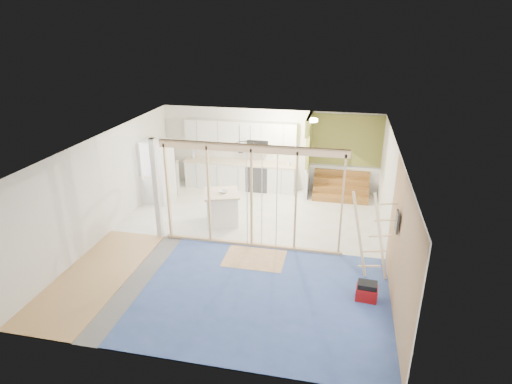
% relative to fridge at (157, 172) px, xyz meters
% --- Properties ---
extents(room, '(7.01, 8.01, 2.61)m').
position_rel_fridge_xyz_m(room, '(3.09, -2.18, 0.35)').
color(room, slate).
rests_on(room, ground).
extents(floor_overlays, '(7.00, 8.00, 0.03)m').
position_rel_fridge_xyz_m(floor_overlays, '(3.16, -2.12, -0.94)').
color(floor_overlays, silver).
rests_on(floor_overlays, room).
extents(stud_frame, '(4.66, 0.14, 2.60)m').
position_rel_fridge_xyz_m(stud_frame, '(2.85, -2.18, 0.64)').
color(stud_frame, beige).
rests_on(stud_frame, room).
extents(base_cabinets, '(4.45, 2.24, 0.93)m').
position_rel_fridge_xyz_m(base_cabinets, '(1.48, 1.18, -0.49)').
color(base_cabinets, white).
rests_on(base_cabinets, room).
extents(upper_cabinets, '(3.60, 0.41, 0.85)m').
position_rel_fridge_xyz_m(upper_cabinets, '(2.25, 1.64, 0.87)').
color(upper_cabinets, white).
rests_on(upper_cabinets, room).
extents(green_partition, '(2.25, 1.51, 2.60)m').
position_rel_fridge_xyz_m(green_partition, '(5.13, 1.48, -0.01)').
color(green_partition, olive).
rests_on(green_partition, room).
extents(pot_rack, '(0.52, 0.52, 0.72)m').
position_rel_fridge_xyz_m(pot_rack, '(2.78, -0.29, 1.04)').
color(pot_rack, black).
rests_on(pot_rack, room).
extents(sheathing_panel, '(0.02, 4.00, 2.60)m').
position_rel_fridge_xyz_m(sheathing_panel, '(6.57, -4.18, 0.35)').
color(sheathing_panel, tan).
rests_on(sheathing_panel, room).
extents(electrical_panel, '(0.04, 0.30, 0.40)m').
position_rel_fridge_xyz_m(electrical_panel, '(6.52, -3.58, 0.70)').
color(electrical_panel, '#37363B').
rests_on(electrical_panel, room).
extents(ceiling_light, '(0.32, 0.32, 0.08)m').
position_rel_fridge_xyz_m(ceiling_light, '(4.49, 0.82, 1.59)').
color(ceiling_light, '#FFEABF').
rests_on(ceiling_light, room).
extents(fridge, '(0.92, 0.89, 1.91)m').
position_rel_fridge_xyz_m(fridge, '(0.00, 0.00, 0.00)').
color(fridge, white).
rests_on(fridge, room).
extents(island, '(1.17, 1.17, 0.90)m').
position_rel_fridge_xyz_m(island, '(2.32, -1.08, -0.51)').
color(island, white).
rests_on(island, room).
extents(bowl, '(0.28, 0.28, 0.06)m').
position_rel_fridge_xyz_m(bowl, '(2.38, -1.07, -0.03)').
color(bowl, silver).
rests_on(bowl, island).
extents(soap_bottle_a, '(0.15, 0.15, 0.30)m').
position_rel_fridge_xyz_m(soap_bottle_a, '(0.59, 1.55, 0.13)').
color(soap_bottle_a, silver).
rests_on(soap_bottle_a, base_cabinets).
extents(soap_bottle_b, '(0.12, 0.12, 0.21)m').
position_rel_fridge_xyz_m(soap_bottle_b, '(3.79, 1.41, 0.08)').
color(soap_bottle_b, silver).
rests_on(soap_bottle_b, base_cabinets).
extents(toolbox, '(0.44, 0.34, 0.39)m').
position_rel_fridge_xyz_m(toolbox, '(6.09, -3.83, -0.76)').
color(toolbox, maroon).
rests_on(toolbox, room).
extents(ladder, '(1.04, 0.11, 1.94)m').
position_rel_fridge_xyz_m(ladder, '(6.16, -2.98, 0.04)').
color(ladder, beige).
rests_on(ladder, room).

